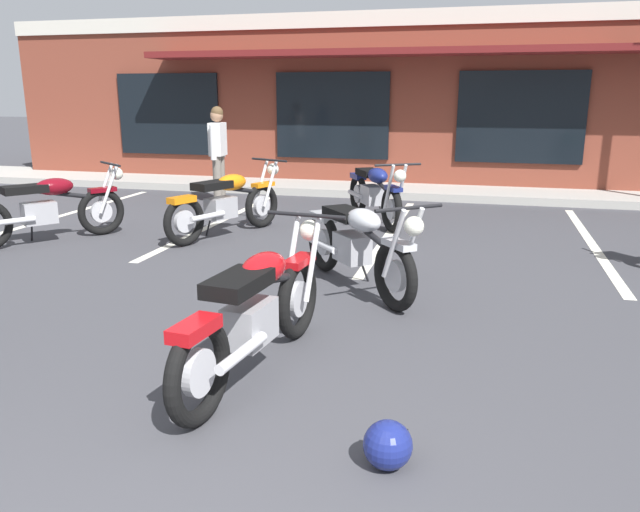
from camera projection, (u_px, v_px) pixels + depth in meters
The scene contains 11 objects.
ground_plane at pixel (321, 332), 5.09m from camera, with size 80.00×80.00×0.00m, color #3D3D42.
sidewalk_kerb at pixel (418, 190), 12.11m from camera, with size 22.00×1.80×0.14m, color #A8A59E.
brick_storefront_building at pixel (436, 101), 14.97m from camera, with size 18.18×7.16×3.43m.
painted_stall_lines at pixel (391, 232), 8.75m from camera, with size 10.62×4.80×0.01m.
motorcycle_foreground_classic at pixel (257, 309), 4.24m from camera, with size 0.70×2.11×0.98m.
motorcycle_red_sportbike at pixel (226, 202), 8.40m from camera, with size 1.11×1.99×0.98m.
motorcycle_black_cruiser at pixel (374, 192), 9.30m from camera, with size 1.31×1.89×0.98m.
motorcycle_silver_naked at pixel (47, 207), 8.04m from camera, with size 1.45×1.81×0.98m.
motorcycle_orange_scrambler at pixel (357, 244), 6.09m from camera, with size 1.56×1.73×0.98m.
person_near_building at pixel (218, 149), 10.79m from camera, with size 0.30×0.61×1.68m.
helmet_on_pavement at pixel (388, 445), 3.22m from camera, with size 0.26×0.26×0.26m.
Camera 1 is at (1.20, -1.00, 1.89)m, focal length 34.96 mm.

